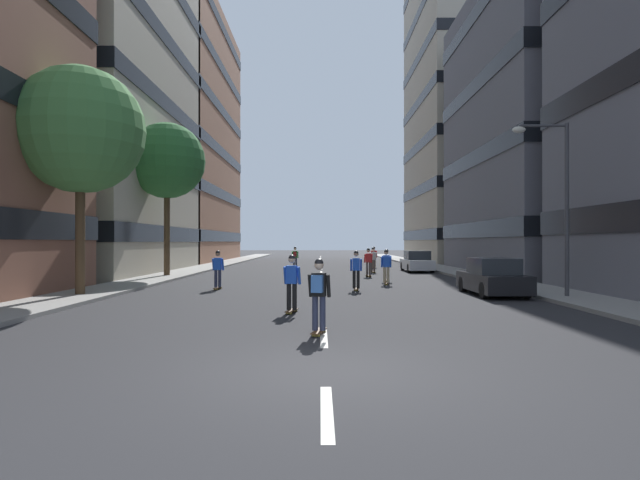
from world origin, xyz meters
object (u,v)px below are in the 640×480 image
street_tree_near (165,161)px  skater_3 (216,268)px  street_tree_mid (79,130)px  skater_8 (372,258)px  streetlamp_right (555,190)px  skater_6 (367,261)px  skater_7 (294,256)px  parked_car_near (491,278)px  skater_0 (372,256)px  skater_5 (385,265)px  skater_1 (290,281)px  skater_2 (355,268)px  parked_car_mid (415,262)px  skater_9 (385,263)px  skater_4 (317,291)px

street_tree_near → skater_3: bearing=-59.6°
street_tree_mid → skater_8: size_ratio=4.98×
skater_8 → skater_3: bearing=-123.4°
streetlamp_right → skater_6: streetlamp_right is taller
skater_3 → skater_7: 17.69m
parked_car_near → skater_7: (-9.03, 19.91, 0.32)m
street_tree_near → street_tree_mid: size_ratio=1.05×
skater_0 → skater_5: same height
parked_car_near → skater_6: (-4.03, 10.96, 0.29)m
skater_1 → skater_2: same height
skater_0 → skater_6: size_ratio=1.00×
street_tree_near → skater_5: size_ratio=5.23×
street_tree_near → skater_3: 11.14m
street_tree_mid → skater_8: 21.46m
streetlamp_right → skater_3: 14.52m
skater_1 → skater_3: same height
street_tree_near → skater_0: size_ratio=5.23×
parked_car_mid → skater_3: bearing=-129.9°
parked_car_near → skater_7: skater_7 is taller
skater_6 → skater_9: (0.63, -3.82, 0.00)m
skater_5 → skater_8: (0.37, 10.08, 0.03)m
street_tree_near → streetlamp_right: 22.13m
street_tree_mid → skater_3: (4.71, 3.33, -5.54)m
street_tree_mid → skater_3: size_ratio=4.98×
parked_car_near → skater_0: 22.04m
parked_car_near → skater_8: (-3.31, 15.17, 0.32)m
parked_car_near → skater_4: bearing=-128.4°
skater_7 → parked_car_near: bearing=-65.6°
parked_car_mid → streetlamp_right: size_ratio=0.68×
skater_0 → skater_3: 21.51m
parked_car_near → street_tree_near: (-16.41, 10.45, 6.41)m
parked_car_mid → street_tree_near: bearing=-160.1°
streetlamp_right → street_tree_mid: bearing=177.6°
skater_1 → skater_6: bearing=76.6°
parked_car_near → skater_2: 5.78m
parked_car_near → skater_0: size_ratio=2.47×
skater_5 → skater_7: (-5.35, 14.81, 0.03)m
skater_1 → skater_4: size_ratio=1.00×
street_tree_mid → skater_4: bearing=-40.6°
streetlamp_right → skater_5: (-5.55, 6.76, -3.15)m
skater_0 → parked_car_near: bearing=-83.4°
street_tree_near → skater_4: street_tree_near is taller
skater_2 → skater_7: (-3.60, 17.96, 0.03)m
skater_2 → skater_9: 5.58m
skater_7 → skater_0: bearing=17.0°
skater_0 → skater_1: bearing=-101.2°
street_tree_mid → parked_car_mid: bearing=46.5°
parked_car_mid → skater_1: bearing=-110.1°
street_tree_near → streetlamp_right: size_ratio=1.43×
streetlamp_right → skater_7: size_ratio=3.65×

